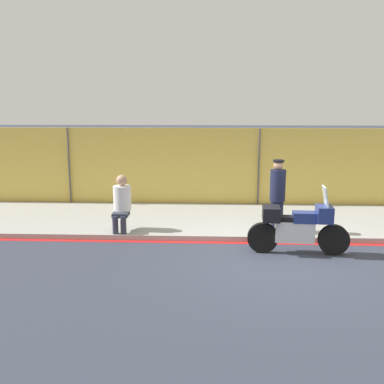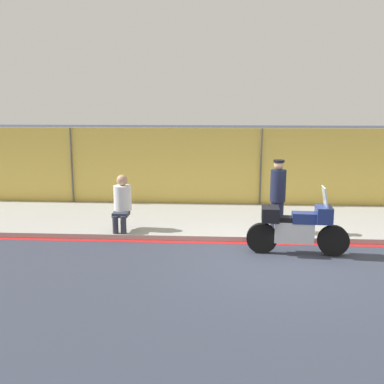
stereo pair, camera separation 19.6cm
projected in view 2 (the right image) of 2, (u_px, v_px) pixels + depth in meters
name	position (u px, v px, depth m)	size (l,w,h in m)	color
ground_plane	(279.00, 261.00, 9.18)	(120.00, 120.00, 0.00)	#333847
sidewalk	(265.00, 221.00, 12.08)	(43.35, 3.53, 0.12)	#9E9E99
curb_paint_stripe	(273.00, 244.00, 10.28)	(43.35, 0.18, 0.01)	red
storefront_fence	(261.00, 168.00, 13.67)	(41.18, 0.17, 2.44)	gold
motorcycle	(297.00, 227.00, 9.47)	(2.15, 0.58, 1.47)	black
officer_standing	(278.00, 195.00, 10.66)	(0.37, 0.37, 1.74)	#191E38
person_seated_on_curb	(122.00, 200.00, 10.90)	(0.43, 0.71, 1.35)	#2D3342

